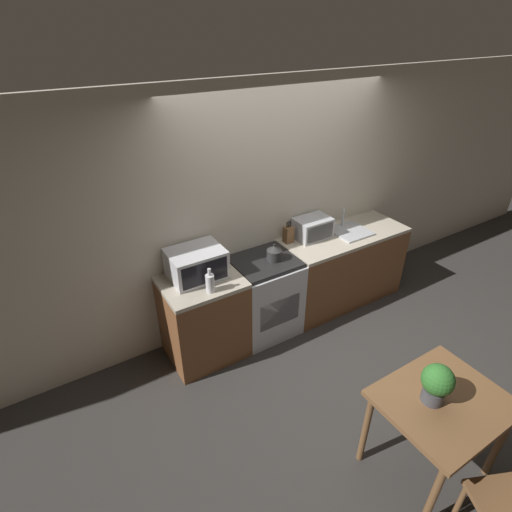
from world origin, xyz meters
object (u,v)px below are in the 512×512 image
Objects in this scene: stove_range at (264,296)px; kettle at (274,253)px; microwave at (196,264)px; toaster_oven at (312,228)px; bottle at (210,283)px; dining_table at (441,410)px.

kettle is at bearing -24.90° from stove_range.
stove_range is 1.75× the size of microwave.
toaster_oven is at bearing 11.27° from stove_range.
stove_range is at bearing 155.10° from kettle.
stove_range is at bearing 15.85° from bottle.
bottle is (-0.71, -0.20, 0.55)m from stove_range.
microwave is at bearing 89.87° from bottle.
stove_range reaches higher than dining_table.
bottle reaches higher than kettle.
microwave is (-0.71, 0.09, 0.59)m from stove_range.
microwave is 2.13× the size of bottle.
dining_table is (0.19, -2.02, 0.21)m from stove_range.
microwave is 0.59× the size of dining_table.
dining_table is (0.89, -2.11, -0.38)m from microwave.
stove_range is 3.73× the size of bottle.
stove_range is 0.93m from toaster_oven.
bottle is 0.28× the size of dining_table.
toaster_oven reaches higher than dining_table.
microwave is at bearing 170.70° from kettle.
kettle is 0.47× the size of toaster_oven.
bottle is 1.48m from toaster_oven.
bottle is at bearing 116.17° from dining_table.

